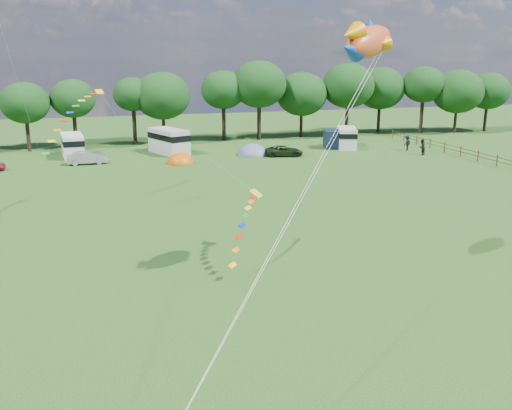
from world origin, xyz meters
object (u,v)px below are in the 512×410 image
object	(u,v)px
campervan_b	(73,145)
walker_a	(422,147)
car_d	(284,151)
campervan_c	(169,140)
fish_kite	(365,42)
walker_b	(407,143)
car_b	(87,158)
tent_orange	(181,163)
campervan_d	(347,137)
tent_greyblue	(253,155)

from	to	relation	value
campervan_b	walker_a	world-z (taller)	campervan_b
car_d	walker_a	world-z (taller)	walker_a
campervan_b	campervan_c	size ratio (longest dim) A/B	0.86
fish_kite	walker_b	xyz separation A→B (m)	(23.85, 35.06, -10.77)
car_b	fish_kite	distance (m)	40.32
campervan_b	tent_orange	size ratio (longest dim) A/B	1.66
campervan_d	tent_greyblue	xyz separation A→B (m)	(-12.43, -1.93, -1.28)
campervan_c	tent_orange	distance (m)	6.69
campervan_d	tent_orange	world-z (taller)	campervan_d
tent_greyblue	fish_kite	xyz separation A→B (m)	(-5.38, -36.92, 11.63)
car_b	campervan_c	size ratio (longest dim) A/B	0.61
car_d	tent_orange	xyz separation A→B (m)	(-11.78, -1.10, -0.57)
tent_greyblue	car_d	bearing A→B (deg)	-25.50
campervan_b	tent_greyblue	bearing A→B (deg)	-109.09
tent_orange	fish_kite	size ratio (longest dim) A/B	0.81
campervan_b	campervan_d	bearing A→B (deg)	-100.40
car_b	walker_b	distance (m)	36.51
walker_a	walker_b	world-z (taller)	walker_a
car_d	campervan_c	bearing A→B (deg)	77.58
car_d	walker_a	size ratio (longest dim) A/B	2.37
campervan_d	walker_a	distance (m)	9.33
tent_greyblue	walker_a	size ratio (longest dim) A/B	2.10
car_b	walker_b	size ratio (longest dim) A/B	2.14
campervan_d	fish_kite	size ratio (longest dim) A/B	1.36
car_b	fish_kite	xyz separation A→B (m)	(12.62, -36.69, 10.98)
car_d	campervan_c	world-z (taller)	campervan_c
campervan_b	tent_orange	bearing A→B (deg)	-129.60
campervan_b	fish_kite	xyz separation A→B (m)	(14.05, -41.67, 10.30)
campervan_d	car_d	bearing A→B (deg)	131.23
fish_kite	car_d	bearing A→B (deg)	42.79
fish_kite	walker_b	distance (m)	43.75
campervan_b	walker_a	distance (m)	39.04
campervan_b	tent_orange	xyz separation A→B (m)	(10.84, -7.38, -1.33)
car_d	tent_greyblue	bearing A→B (deg)	76.20
walker_b	car_d	bearing A→B (deg)	-29.60
campervan_c	tent_greyblue	distance (m)	9.81
campervan_c	walker_b	bearing A→B (deg)	-122.98
campervan_c	campervan_d	size ratio (longest dim) A/B	1.16
walker_a	walker_b	size ratio (longest dim) A/B	1.03
campervan_c	tent_orange	size ratio (longest dim) A/B	1.94
walker_b	car_b	bearing A→B (deg)	-30.89
campervan_c	campervan_d	xyz separation A→B (m)	(21.32, -1.95, -0.20)
tent_greyblue	walker_a	distance (m)	19.06
car_b	tent_orange	distance (m)	9.73
campervan_d	tent_orange	distance (m)	21.55
car_d	campervan_b	distance (m)	23.49
campervan_b	tent_orange	world-z (taller)	campervan_b
tent_orange	campervan_c	bearing A→B (deg)	92.58
campervan_c	fish_kite	distance (m)	42.19
campervan_c	fish_kite	xyz separation A→B (m)	(3.50, -40.80, 10.15)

